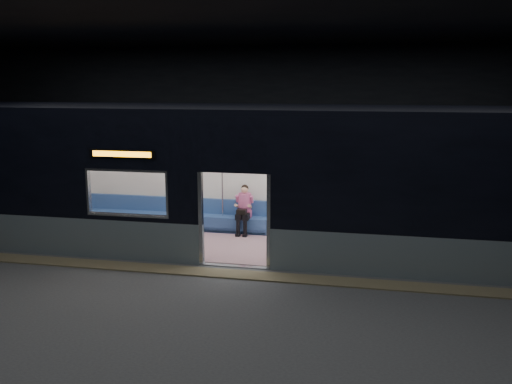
% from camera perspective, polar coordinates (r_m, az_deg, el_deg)
% --- Properties ---
extents(station_floor, '(24.00, 14.00, 0.01)m').
position_cam_1_polar(station_floor, '(10.83, -3.57, -9.69)').
color(station_floor, '#47494C').
rests_on(station_floor, ground).
extents(station_envelope, '(24.00, 14.00, 5.00)m').
position_cam_1_polar(station_envelope, '(10.09, -3.83, 10.11)').
color(station_envelope, black).
rests_on(station_envelope, station_floor).
extents(tactile_strip, '(22.80, 0.50, 0.03)m').
position_cam_1_polar(tactile_strip, '(11.32, -2.84, -8.61)').
color(tactile_strip, '#8C7F59').
rests_on(tactile_strip, station_floor).
extents(metro_car, '(18.00, 3.04, 3.35)m').
position_cam_1_polar(metro_car, '(12.73, -0.73, 2.22)').
color(metro_car, gray).
rests_on(metro_car, station_floor).
extents(passenger, '(0.35, 0.61, 1.26)m').
position_cam_1_polar(passenger, '(13.98, -1.25, -1.49)').
color(passenger, black).
rests_on(passenger, metro_car).
extents(handbag, '(0.28, 0.25, 0.12)m').
position_cam_1_polar(handbag, '(13.82, -1.53, -2.08)').
color(handbag, black).
rests_on(handbag, passenger).
extents(transit_map, '(1.05, 0.03, 0.68)m').
position_cam_1_polar(transit_map, '(13.93, 19.06, 0.92)').
color(transit_map, white).
rests_on(transit_map, metro_car).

